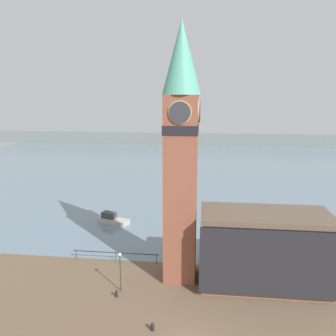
# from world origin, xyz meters

# --- Properties ---
(water) EXTENTS (160.00, 120.00, 0.00)m
(water) POSITION_xyz_m (0.00, 73.24, -0.00)
(water) COLOR slate
(water) RESTS_ON ground_plane
(far_shoreline) EXTENTS (180.00, 3.00, 5.00)m
(far_shoreline) POSITION_xyz_m (0.00, 113.24, 2.50)
(far_shoreline) COLOR slate
(far_shoreline) RESTS_ON water
(pier_railing) EXTENTS (10.36, 0.08, 1.09)m
(pier_railing) POSITION_xyz_m (-9.31, 12.99, 0.95)
(pier_railing) COLOR #232328
(pier_railing) RESTS_ON ground_plane
(clock_tower) EXTENTS (3.77, 3.77, 26.18)m
(clock_tower) POSITION_xyz_m (-1.49, 10.34, 13.94)
(clock_tower) COLOR brown
(clock_tower) RESTS_ON ground_plane
(pier_building) EXTENTS (13.00, 6.10, 7.75)m
(pier_building) POSITION_xyz_m (7.10, 9.88, 3.89)
(pier_building) COLOR #935B42
(pier_building) RESTS_ON ground_plane
(boat_near) EXTENTS (5.16, 3.36, 1.63)m
(boat_near) POSITION_xyz_m (-13.09, 24.83, 0.59)
(boat_near) COLOR #B7B2A8
(boat_near) RESTS_ON water
(mooring_bollard_near) EXTENTS (0.32, 0.32, 0.68)m
(mooring_bollard_near) POSITION_xyz_m (-3.10, 1.69, 0.37)
(mooring_bollard_near) COLOR black
(mooring_bollard_near) RESTS_ON ground_plane
(mooring_bollard_far) EXTENTS (0.26, 0.26, 0.72)m
(mooring_bollard_far) POSITION_xyz_m (-7.32, 5.96, 0.39)
(mooring_bollard_far) COLOR black
(mooring_bollard_far) RESTS_ON ground_plane
(lamp_post) EXTENTS (0.32, 0.32, 4.12)m
(lamp_post) POSITION_xyz_m (-7.16, 7.00, 2.86)
(lamp_post) COLOR #2D2D33
(lamp_post) RESTS_ON ground_plane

